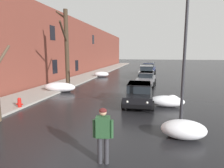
# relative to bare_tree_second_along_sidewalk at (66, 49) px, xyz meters

# --- Properties ---
(ground_plane) EXTENTS (200.00, 200.00, 0.00)m
(ground_plane) POSITION_rel_bare_tree_second_along_sidewalk_xyz_m (4.28, -10.60, -3.74)
(ground_plane) COLOR black
(left_sidewalk_slab) EXTENTS (3.26, 80.00, 0.13)m
(left_sidewalk_slab) POSITION_rel_bare_tree_second_along_sidewalk_xyz_m (-1.82, 7.40, -3.68)
(left_sidewalk_slab) COLOR gray
(left_sidewalk_slab) RESTS_ON ground
(brick_townhouse_facade) EXTENTS (0.63, 80.00, 8.32)m
(brick_townhouse_facade) POSITION_rel_bare_tree_second_along_sidewalk_xyz_m (-3.94, 7.41, 0.42)
(brick_townhouse_facade) COLOR brown
(brick_townhouse_facade) RESTS_ON ground
(snow_bank_near_corner_left) EXTENTS (2.15, 1.39, 0.73)m
(snow_bank_near_corner_left) POSITION_rel_bare_tree_second_along_sidewalk_xyz_m (0.30, 10.47, -3.38)
(snow_bank_near_corner_left) COLOR white
(snow_bank_near_corner_left) RESTS_ON ground
(snow_bank_along_left_kerb) EXTENTS (2.20, 1.02, 0.76)m
(snow_bank_along_left_kerb) POSITION_rel_bare_tree_second_along_sidewalk_xyz_m (8.50, -3.65, -3.39)
(snow_bank_along_left_kerb) COLOR white
(snow_bank_along_left_kerb) RESTS_ON ground
(snow_bank_mid_block_left) EXTENTS (2.85, 1.27, 0.83)m
(snow_bank_mid_block_left) POSITION_rel_bare_tree_second_along_sidewalk_xyz_m (-0.40, -0.68, -3.34)
(snow_bank_mid_block_left) COLOR white
(snow_bank_mid_block_left) RESTS_ON ground
(snow_bank_near_corner_right) EXTENTS (1.75, 1.06, 0.75)m
(snow_bank_near_corner_right) POSITION_rel_bare_tree_second_along_sidewalk_xyz_m (8.75, -8.28, -3.38)
(snow_bank_near_corner_right) COLOR white
(snow_bank_near_corner_right) RESTS_ON ground
(bare_tree_second_along_sidewalk) EXTENTS (1.74, 3.97, 7.10)m
(bare_tree_second_along_sidewalk) POSITION_rel_bare_tree_second_along_sidewalk_xyz_m (0.00, 0.00, 0.00)
(bare_tree_second_along_sidewalk) COLOR #382B1E
(bare_tree_second_along_sidewalk) RESTS_ON ground
(sedan_black_approaching_near_lane) EXTENTS (1.98, 4.14, 1.42)m
(sedan_black_approaching_near_lane) POSITION_rel_bare_tree_second_along_sidewalk_xyz_m (6.67, -3.50, -2.99)
(sedan_black_approaching_near_lane) COLOR black
(sedan_black_approaching_near_lane) RESTS_ON ground
(sedan_grey_parked_kerbside_close) EXTENTS (2.05, 4.37, 1.42)m
(sedan_grey_parked_kerbside_close) POSITION_rel_bare_tree_second_along_sidewalk_xyz_m (6.88, 4.22, -2.99)
(sedan_grey_parked_kerbside_close) COLOR slate
(sedan_grey_parked_kerbside_close) RESTS_ON ground
(suv_white_parked_kerbside_mid) EXTENTS (2.16, 4.54, 1.82)m
(suv_white_parked_kerbside_mid) POSITION_rel_bare_tree_second_along_sidewalk_xyz_m (6.66, 9.69, -2.76)
(suv_white_parked_kerbside_mid) COLOR silver
(suv_white_parked_kerbside_mid) RESTS_ON ground
(suv_darkblue_parked_far_down_block) EXTENTS (2.24, 4.69, 1.82)m
(suv_darkblue_parked_far_down_block) POSITION_rel_bare_tree_second_along_sidewalk_xyz_m (6.89, 15.34, -2.75)
(suv_darkblue_parked_far_down_block) COLOR navy
(suv_darkblue_parked_far_down_block) RESTS_ON ground
(pedestrian_with_coffee) EXTENTS (0.64, 0.41, 1.76)m
(pedestrian_with_coffee) POSITION_rel_bare_tree_second_along_sidewalk_xyz_m (6.12, -10.66, -2.71)
(pedestrian_with_coffee) COLOR #2D2D33
(pedestrian_with_coffee) RESTS_ON ground
(fire_hydrant) EXTENTS (0.42, 0.22, 0.71)m
(fire_hydrant) POSITION_rel_bare_tree_second_along_sidewalk_xyz_m (-0.32, -6.10, -3.39)
(fire_hydrant) COLOR red
(fire_hydrant) RESTS_ON ground
(street_lamp_post) EXTENTS (0.44, 0.24, 6.39)m
(street_lamp_post) POSITION_rel_bare_tree_second_along_sidewalk_xyz_m (8.95, -6.36, -0.19)
(street_lamp_post) COLOR #28282D
(street_lamp_post) RESTS_ON ground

